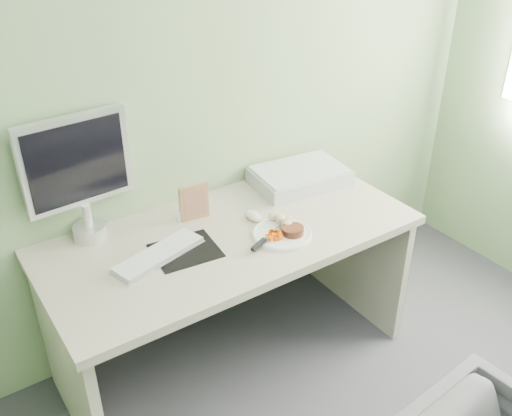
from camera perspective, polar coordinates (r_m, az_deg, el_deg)
wall_back at (r=2.48m, az=-7.64°, el=13.70°), size 3.50×0.00×3.50m
desk at (r=2.54m, az=-2.51°, el=-5.93°), size 1.60×0.75×0.73m
plate at (r=2.41m, az=2.60°, el=-2.64°), size 0.25×0.25×0.01m
steak at (r=2.40m, az=3.70°, el=-2.26°), size 0.10×0.10×0.03m
potato_pile at (r=2.45m, az=2.42°, el=-1.05°), size 0.12×0.09×0.06m
carrot_heap at (r=2.36m, az=1.83°, el=-2.61°), size 0.08×0.07×0.04m
steak_knife at (r=2.34m, az=0.79°, el=-3.28°), size 0.22×0.11×0.02m
mousepad at (r=2.34m, az=-7.07°, el=-4.24°), size 0.28×0.25×0.00m
keyboard at (r=2.31m, az=-9.69°, el=-4.57°), size 0.40×0.21×0.02m
computer_mouse at (r=2.52m, az=-0.28°, el=-0.79°), size 0.06×0.10×0.03m
photo_frame at (r=2.50m, az=-6.21°, el=0.56°), size 0.13×0.03×0.17m
eyedrop_bottle at (r=2.52m, az=-7.73°, el=-0.74°), size 0.02×0.02×0.07m
scanner at (r=2.82m, az=4.38°, el=3.12°), size 0.48×0.35×0.07m
monitor at (r=2.37m, az=-17.35°, el=3.47°), size 0.45×0.14×0.53m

